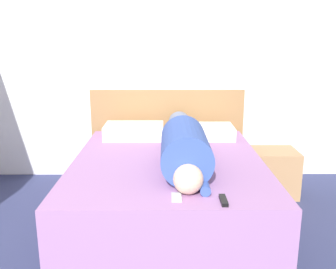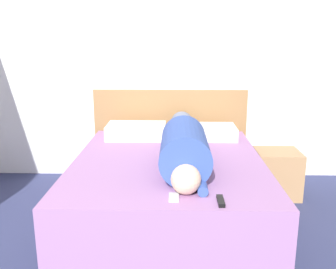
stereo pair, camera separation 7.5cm
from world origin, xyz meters
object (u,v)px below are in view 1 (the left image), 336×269
object	(u,v)px
bed	(168,190)
tv_remote	(224,200)
cell_phone	(176,197)
nightstand	(274,172)
pillow_second	(205,132)
pillow_near_headboard	(134,131)
person_lying	(184,144)

from	to	relation	value
bed	tv_remote	size ratio (longest dim) A/B	13.07
tv_remote	cell_phone	world-z (taller)	tv_remote
nightstand	pillow_second	xyz separation A→B (m)	(-0.69, 0.15, 0.39)
cell_phone	tv_remote	bearing A→B (deg)	-12.22
pillow_near_headboard	bed	bearing A→B (deg)	-64.01
pillow_second	tv_remote	xyz separation A→B (m)	(-0.05, -1.56, -0.05)
person_lying	cell_phone	bearing A→B (deg)	-96.28
bed	pillow_near_headboard	size ratio (longest dim) A/B	3.32
bed	tv_remote	distance (m)	0.97
tv_remote	person_lying	bearing A→B (deg)	105.22
cell_phone	pillow_near_headboard	bearing A→B (deg)	104.58
pillow_near_headboard	tv_remote	distance (m)	1.70
bed	person_lying	distance (m)	0.46
nightstand	bed	bearing A→B (deg)	-152.92
pillow_second	cell_phone	xyz separation A→B (m)	(-0.34, -1.50, -0.06)
nightstand	pillow_near_headboard	xyz separation A→B (m)	(-1.42, 0.15, 0.40)
bed	cell_phone	bearing A→B (deg)	-86.45
person_lying	tv_remote	bearing A→B (deg)	-74.78
nightstand	pillow_near_headboard	bearing A→B (deg)	174.10
bed	cell_phone	size ratio (longest dim) A/B	15.08
person_lying	pillow_second	xyz separation A→B (m)	(0.26, 0.78, -0.09)
person_lying	tv_remote	world-z (taller)	person_lying
pillow_second	pillow_near_headboard	bearing A→B (deg)	180.00
pillow_near_headboard	cell_phone	world-z (taller)	pillow_near_headboard
pillow_near_headboard	tv_remote	size ratio (longest dim) A/B	3.94
nightstand	pillow_second	world-z (taller)	pillow_second
bed	nightstand	xyz separation A→B (m)	(1.08, 0.55, -0.05)
bed	person_lying	xyz separation A→B (m)	(0.13, -0.09, 0.43)
cell_phone	bed	bearing A→B (deg)	93.55
nightstand	person_lying	world-z (taller)	person_lying
pillow_second	cell_phone	world-z (taller)	pillow_second
bed	pillow_near_headboard	world-z (taller)	pillow_near_headboard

